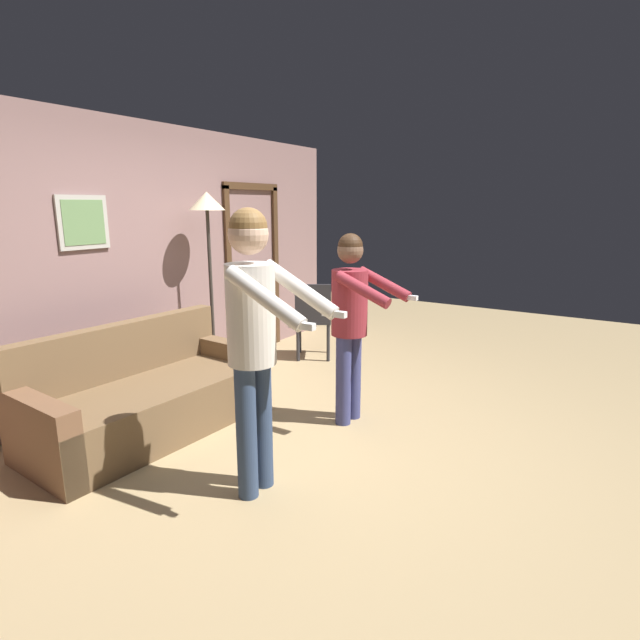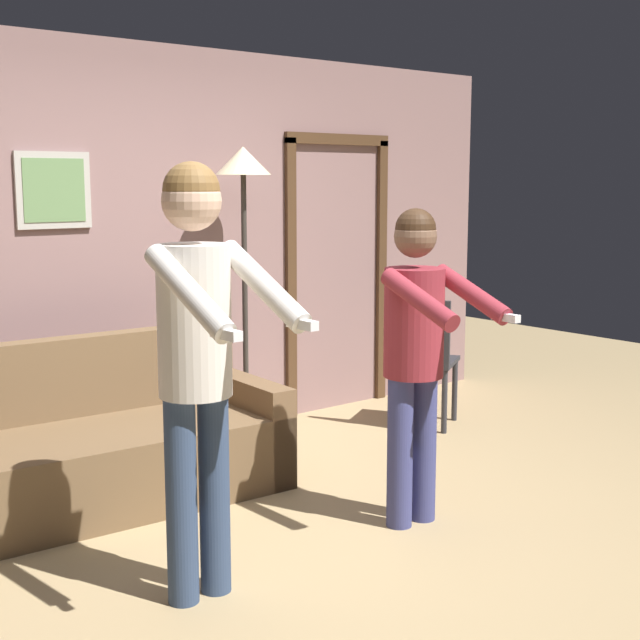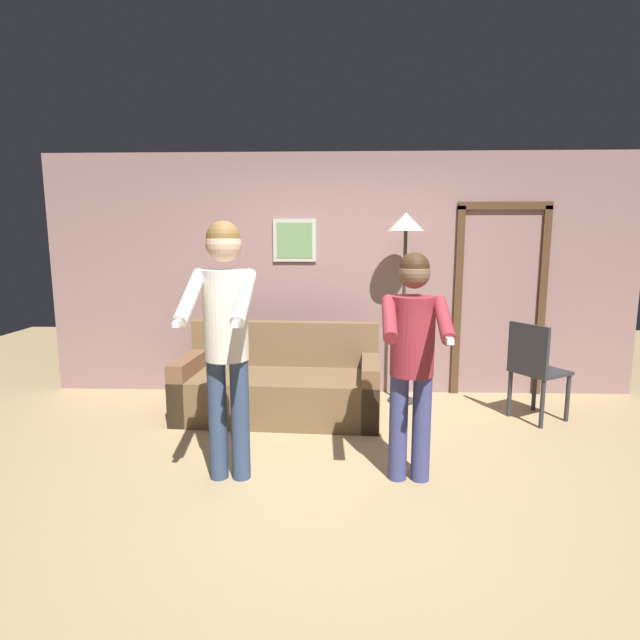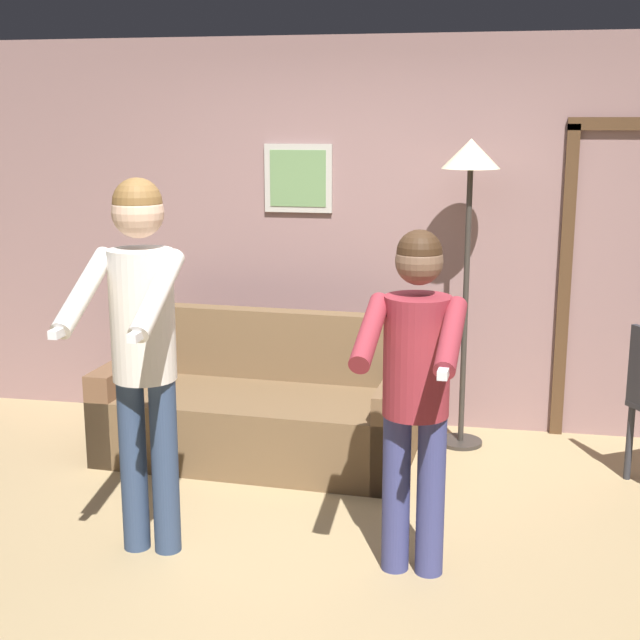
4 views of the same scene
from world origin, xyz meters
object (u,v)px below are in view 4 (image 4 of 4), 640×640
at_px(torchiere_lamp, 470,188).
at_px(couch, 260,413).
at_px(person_standing_left, 141,330).
at_px(person_standing_right, 416,375).

bearing_deg(torchiere_lamp, couch, -160.46).
height_order(torchiere_lamp, person_standing_left, torchiere_lamp).
height_order(couch, torchiere_lamp, torchiere_lamp).
bearing_deg(person_standing_left, couch, 81.10).
relative_size(torchiere_lamp, person_standing_left, 1.08).
xyz_separation_m(couch, person_standing_left, (-0.21, -1.33, 0.84)).
bearing_deg(person_standing_right, couch, 129.12).
relative_size(couch, torchiere_lamp, 1.00).
height_order(person_standing_left, person_standing_right, person_standing_left).
distance_m(torchiere_lamp, person_standing_left, 2.35).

